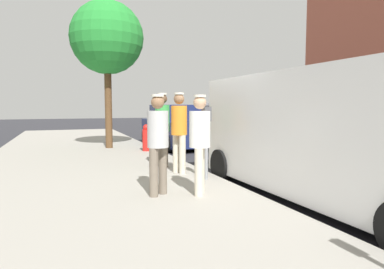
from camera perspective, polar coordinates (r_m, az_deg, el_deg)
The scene contains 11 objects.
ground_plane at distance 7.32m, azimuth 12.32°, elevation -7.84°, with size 80.00×80.00×0.00m, color #2D2D33.
sidewalk_slab at distance 6.15m, azimuth -16.43°, elevation -9.65°, with size 5.00×32.00×0.15m, color #9E998E.
parking_meter_near at distance 6.53m, azimuth 2.45°, elevation 1.23°, with size 0.14×0.18×1.52m.
pedestrian_in_white at distance 5.41m, azimuth 1.32°, elevation -0.64°, with size 0.34×0.34×1.62m.
pedestrian_in_gray at distance 5.39m, azimuth -5.81°, elevation -0.64°, with size 0.34×0.34×1.63m.
pedestrian_in_orange at distance 7.17m, azimuth -2.21°, elevation 1.25°, with size 0.34×0.35×1.73m.
pedestrian_in_green at distance 7.94m, azimuth -5.06°, elevation 1.68°, with size 0.34×0.35×1.75m.
parked_van at distance 5.96m, azimuth 22.63°, elevation 0.26°, with size 2.19×5.23×2.15m.
parked_sedan_behind at distance 13.31m, azimuth -2.63°, elevation 1.19°, with size 1.97×4.41×1.65m.
street_tree at distance 12.14m, azimuth -14.27°, elevation 15.59°, with size 2.47×2.47×5.00m.
fire_hydrant at distance 10.91m, azimuth -7.81°, elevation -0.60°, with size 0.24×0.24×0.86m.
Camera 1 is at (3.98, 5.94, 1.59)m, focal length 31.33 mm.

